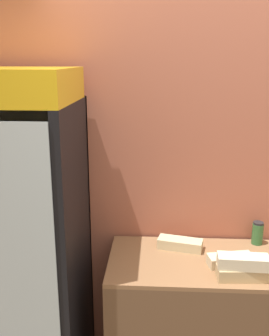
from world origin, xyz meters
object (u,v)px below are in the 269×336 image
beverage_cooler (19,225)px  sandwich_stack_middle (243,262)px  sandwich_flat_left (230,260)px  sandwich_flat_right (180,244)px  sandwich_stack_bottom (242,273)px  condiment_jar (258,233)px

beverage_cooler → sandwich_stack_middle: size_ratio=7.26×
sandwich_flat_left → sandwich_flat_right: (-0.29, 0.19, 0.00)m
sandwich_stack_middle → sandwich_flat_left: sandwich_stack_middle is taller
beverage_cooler → sandwich_flat_right: beverage_cooler is taller
beverage_cooler → sandwich_stack_bottom: bearing=-8.4°
beverage_cooler → sandwich_flat_left: bearing=-2.0°
beverage_cooler → condiment_jar: 1.52m
sandwich_stack_middle → condiment_jar: size_ratio=1.85×
beverage_cooler → sandwich_stack_bottom: beverage_cooler is taller
sandwich_stack_middle → sandwich_flat_left: 0.17m
condiment_jar → sandwich_flat_right: bearing=-168.9°
beverage_cooler → sandwich_stack_bottom: 1.33m
sandwich_stack_middle → sandwich_flat_right: bearing=133.4°
sandwich_stack_bottom → sandwich_stack_middle: bearing=0.0°
sandwich_flat_right → sandwich_stack_bottom: bearing=-46.6°
sandwich_stack_bottom → condiment_jar: condiment_jar is taller
beverage_cooler → condiment_jar: (1.50, 0.25, -0.13)m
sandwich_stack_bottom → condiment_jar: size_ratio=1.86×
sandwich_flat_right → condiment_jar: (0.51, 0.10, 0.04)m
sandwich_flat_left → sandwich_flat_right: same height
sandwich_stack_bottom → sandwich_stack_middle: size_ratio=1.00×
sandwich_flat_left → condiment_jar: size_ratio=1.84×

